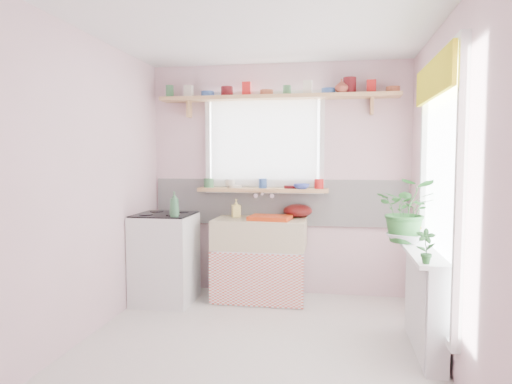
# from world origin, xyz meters

# --- Properties ---
(room) EXTENTS (3.20, 3.20, 3.20)m
(room) POSITION_xyz_m (0.66, 0.86, 1.37)
(room) COLOR silver
(room) RESTS_ON ground
(sink_unit) EXTENTS (0.95, 0.65, 1.11)m
(sink_unit) POSITION_xyz_m (-0.15, 1.29, 0.43)
(sink_unit) COLOR white
(sink_unit) RESTS_ON ground
(cooker) EXTENTS (0.58, 0.58, 0.93)m
(cooker) POSITION_xyz_m (-1.10, 1.05, 0.46)
(cooker) COLOR white
(cooker) RESTS_ON ground
(radiator_ledge) EXTENTS (0.22, 0.95, 0.78)m
(radiator_ledge) POSITION_xyz_m (1.30, 0.20, 0.40)
(radiator_ledge) COLOR white
(radiator_ledge) RESTS_ON ground
(windowsill) EXTENTS (1.40, 0.22, 0.04)m
(windowsill) POSITION_xyz_m (-0.15, 1.48, 1.14)
(windowsill) COLOR tan
(windowsill) RESTS_ON room
(pine_shelf) EXTENTS (2.52, 0.24, 0.04)m
(pine_shelf) POSITION_xyz_m (0.00, 1.47, 2.12)
(pine_shelf) COLOR tan
(pine_shelf) RESTS_ON room
(shelf_crockery) EXTENTS (2.47, 0.11, 0.12)m
(shelf_crockery) POSITION_xyz_m (-0.04, 1.47, 2.19)
(shelf_crockery) COLOR #3F7F4C
(shelf_crockery) RESTS_ON pine_shelf
(sill_crockery) EXTENTS (1.35, 0.11, 0.12)m
(sill_crockery) POSITION_xyz_m (-0.15, 1.48, 1.22)
(sill_crockery) COLOR #3F7F4C
(sill_crockery) RESTS_ON windowsill
(dish_tray) EXTENTS (0.45, 0.36, 0.04)m
(dish_tray) POSITION_xyz_m (-0.04, 1.25, 0.87)
(dish_tray) COLOR red
(dish_tray) RESTS_ON sink_unit
(colander) EXTENTS (0.35, 0.35, 0.14)m
(colander) POSITION_xyz_m (0.22, 1.50, 0.92)
(colander) COLOR #510E0E
(colander) RESTS_ON sink_unit
(jade_plant) EXTENTS (0.55, 0.49, 0.54)m
(jade_plant) POSITION_xyz_m (1.21, 0.60, 1.05)
(jade_plant) COLOR #2C6F2D
(jade_plant) RESTS_ON radiator_ledge
(fruit_bowl) EXTENTS (0.42, 0.42, 0.08)m
(fruit_bowl) POSITION_xyz_m (1.21, 0.60, 0.81)
(fruit_bowl) COLOR silver
(fruit_bowl) RESTS_ON radiator_ledge
(herb_pot) EXTENTS (0.14, 0.10, 0.24)m
(herb_pot) POSITION_xyz_m (1.21, -0.20, 0.89)
(herb_pot) COLOR #245A25
(herb_pot) RESTS_ON radiator_ledge
(soap_bottle_sink) EXTENTS (0.11, 0.12, 0.19)m
(soap_bottle_sink) POSITION_xyz_m (-0.43, 1.41, 0.95)
(soap_bottle_sink) COLOR #F6DE6D
(soap_bottle_sink) RESTS_ON sink_unit
(sill_cup) EXTENTS (0.14, 0.14, 0.09)m
(sill_cup) POSITION_xyz_m (-0.52, 1.54, 1.20)
(sill_cup) COLOR beige
(sill_cup) RESTS_ON windowsill
(sill_bowl) EXTENTS (0.19, 0.19, 0.05)m
(sill_bowl) POSITION_xyz_m (0.27, 1.42, 1.19)
(sill_bowl) COLOR #3549AE
(sill_bowl) RESTS_ON windowsill
(shelf_vase) EXTENTS (0.14, 0.14, 0.14)m
(shelf_vase) POSITION_xyz_m (0.67, 1.41, 2.21)
(shelf_vase) COLOR #99412F
(shelf_vase) RESTS_ON pine_shelf
(cooker_bottle) EXTENTS (0.12, 0.12, 0.25)m
(cooker_bottle) POSITION_xyz_m (-0.91, 0.83, 1.04)
(cooker_bottle) COLOR #397349
(cooker_bottle) RESTS_ON cooker
(fruit) EXTENTS (0.20, 0.14, 0.10)m
(fruit) POSITION_xyz_m (1.22, 0.61, 0.88)
(fruit) COLOR orange
(fruit) RESTS_ON fruit_bowl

